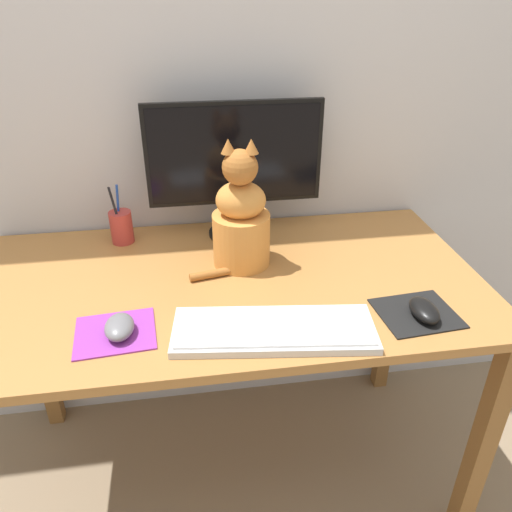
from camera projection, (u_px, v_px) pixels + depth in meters
ground_plane at (234, 468)px, 1.70m from camera, size 12.00×12.00×0.00m
wall_back at (209, 62)px, 1.42m from camera, size 7.00×0.04×2.50m
desk at (229, 310)px, 1.38m from camera, size 1.35×0.72×0.76m
monitor at (235, 163)px, 1.45m from camera, size 0.51×0.17×0.41m
keyboard at (274, 329)px, 1.12m from camera, size 0.47×0.22×0.02m
mousepad_left at (115, 333)px, 1.12m from camera, size 0.19×0.17×0.00m
mousepad_right at (416, 313)px, 1.19m from camera, size 0.19×0.17×0.00m
computer_mouse_left at (119, 327)px, 1.11m from camera, size 0.07×0.10×0.04m
computer_mouse_right at (424, 310)px, 1.17m from camera, size 0.06×0.10×0.04m
cat at (241, 220)px, 1.34m from camera, size 0.24×0.18×0.36m
pen_cup at (121, 226)px, 1.49m from camera, size 0.07×0.07×0.18m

